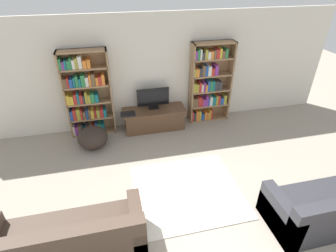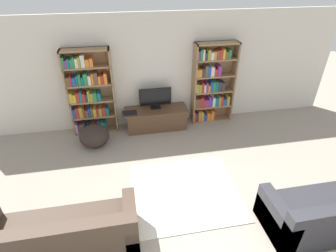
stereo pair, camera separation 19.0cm
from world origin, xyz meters
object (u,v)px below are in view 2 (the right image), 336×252
(bookshelf_left, at_px, (89,94))
(laptop, at_px, (130,113))
(couch_left_sectional, at_px, (62,238))
(beanbag_ottoman, at_px, (94,136))
(television, at_px, (155,98))
(couch_right_sofa, at_px, (329,214))
(tv_stand, at_px, (156,118))
(bookshelf_right, at_px, (211,85))

(bookshelf_left, height_order, laptop, bookshelf_left)
(bookshelf_left, relative_size, couch_left_sectional, 0.97)
(beanbag_ottoman, bearing_deg, couch_left_sectional, -96.30)
(television, distance_m, couch_right_sofa, 4.00)
(tv_stand, bearing_deg, couch_right_sofa, -57.51)
(laptop, height_order, couch_right_sofa, couch_right_sofa)
(television, relative_size, laptop, 2.20)
(tv_stand, bearing_deg, television, 90.00)
(bookshelf_left, relative_size, couch_right_sofa, 1.04)
(bookshelf_left, distance_m, beanbag_ottoman, 0.95)
(bookshelf_right, relative_size, laptop, 5.74)
(tv_stand, relative_size, beanbag_ottoman, 2.31)
(television, height_order, couch_left_sectional, television)
(bookshelf_left, height_order, television, bookshelf_left)
(bookshelf_left, distance_m, bookshelf_right, 2.85)
(bookshelf_left, relative_size, laptop, 5.74)
(television, distance_m, laptop, 0.70)
(bookshelf_right, height_order, couch_right_sofa, bookshelf_right)
(couch_left_sectional, height_order, couch_right_sofa, couch_left_sectional)
(laptop, bearing_deg, bookshelf_left, 163.13)
(bookshelf_right, xyz_separation_m, television, (-1.37, -0.09, -0.19))
(television, xyz_separation_m, laptop, (-0.63, -0.17, -0.25))
(bookshelf_left, relative_size, television, 2.61)
(tv_stand, distance_m, television, 0.52)
(television, bearing_deg, beanbag_ottoman, -159.33)
(couch_left_sectional, distance_m, beanbag_ottoman, 2.55)
(laptop, xyz_separation_m, couch_left_sectional, (-1.09, -2.90, -0.23))
(bookshelf_right, xyz_separation_m, laptop, (-2.00, -0.26, -0.44))
(bookshelf_left, distance_m, television, 1.49)
(bookshelf_left, xyz_separation_m, laptop, (0.85, -0.26, -0.43))
(bookshelf_right, relative_size, television, 2.61)
(bookshelf_left, xyz_separation_m, couch_right_sofa, (3.57, -3.46, -0.68))
(laptop, bearing_deg, couch_right_sofa, -49.57)
(tv_stand, bearing_deg, beanbag_ottoman, -161.94)
(tv_stand, xyz_separation_m, couch_left_sectional, (-1.72, -3.00, 0.03))
(bookshelf_right, bearing_deg, television, -176.39)
(couch_left_sectional, distance_m, couch_right_sofa, 3.83)
(television, bearing_deg, tv_stand, -90.00)
(couch_left_sectional, xyz_separation_m, beanbag_ottoman, (0.28, 2.53, -0.05))
(bookshelf_right, distance_m, laptop, 2.06)
(bookshelf_right, height_order, couch_left_sectional, bookshelf_right)
(tv_stand, distance_m, couch_right_sofa, 3.91)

